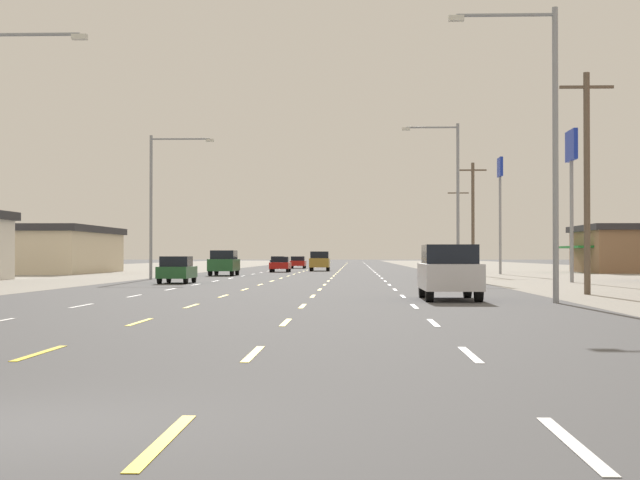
{
  "coord_description": "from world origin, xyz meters",
  "views": [
    {
      "loc": [
        3.4,
        -9.01,
        1.61
      ],
      "look_at": [
        0.5,
        72.47,
        2.86
      ],
      "focal_mm": 55.58,
      "sensor_mm": 36.0,
      "label": 1
    }
  ],
  "objects_px": {
    "suv_far_right_nearest": "(449,271)",
    "hatchback_far_left_near": "(177,270)",
    "suv_center_turn_far": "(320,261)",
    "sedan_far_left_farthest": "(278,262)",
    "sedan_inner_left_midfar": "(280,264)",
    "suv_far_left_mid": "(224,263)",
    "sedan_inner_left_farther": "(298,262)",
    "pole_sign_right_row_2": "(500,188)",
    "pole_sign_right_row_1": "(571,164)",
    "streetlight_left_row_1": "(158,195)",
    "streetlight_right_row_0": "(545,133)",
    "streetlight_right_row_1": "(453,190)"
  },
  "relations": [
    {
      "from": "pole_sign_right_row_2",
      "to": "suv_far_left_mid",
      "type": "bearing_deg",
      "value": -164.4
    },
    {
      "from": "suv_far_left_mid",
      "to": "sedan_far_left_farthest",
      "type": "relative_size",
      "value": 1.09
    },
    {
      "from": "sedan_inner_left_farther",
      "to": "sedan_inner_left_midfar",
      "type": "bearing_deg",
      "value": -90.42
    },
    {
      "from": "suv_far_right_nearest",
      "to": "sedan_inner_left_farther",
      "type": "xyz_separation_m",
      "value": [
        -10.32,
        84.22,
        -0.27
      ]
    },
    {
      "from": "pole_sign_right_row_1",
      "to": "streetlight_left_row_1",
      "type": "distance_m",
      "value": 26.68
    },
    {
      "from": "pole_sign_right_row_2",
      "to": "streetlight_right_row_1",
      "type": "distance_m",
      "value": 19.65
    },
    {
      "from": "suv_far_right_nearest",
      "to": "streetlight_right_row_0",
      "type": "height_order",
      "value": "streetlight_right_row_0"
    },
    {
      "from": "suv_center_turn_far",
      "to": "sedan_far_left_farthest",
      "type": "xyz_separation_m",
      "value": [
        -6.54,
        28.91,
        -0.27
      ]
    },
    {
      "from": "pole_sign_right_row_2",
      "to": "sedan_far_left_farthest",
      "type": "bearing_deg",
      "value": 115.91
    },
    {
      "from": "pole_sign_right_row_2",
      "to": "pole_sign_right_row_1",
      "type": "bearing_deg",
      "value": -88.73
    },
    {
      "from": "streetlight_right_row_0",
      "to": "suv_center_turn_far",
      "type": "bearing_deg",
      "value": 98.45
    },
    {
      "from": "suv_far_left_mid",
      "to": "pole_sign_right_row_1",
      "type": "bearing_deg",
      "value": -38.95
    },
    {
      "from": "suv_far_right_nearest",
      "to": "suv_far_left_mid",
      "type": "height_order",
      "value": "same"
    },
    {
      "from": "suv_center_turn_far",
      "to": "sedan_far_left_farthest",
      "type": "height_order",
      "value": "suv_center_turn_far"
    },
    {
      "from": "sedan_inner_left_midfar",
      "to": "streetlight_right_row_0",
      "type": "relative_size",
      "value": 0.45
    },
    {
      "from": "streetlight_right_row_0",
      "to": "streetlight_right_row_1",
      "type": "xyz_separation_m",
      "value": [
        -0.0,
        31.62,
        0.16
      ]
    },
    {
      "from": "suv_far_left_mid",
      "to": "streetlight_right_row_1",
      "type": "bearing_deg",
      "value": -36.56
    },
    {
      "from": "sedan_inner_left_farther",
      "to": "streetlight_right_row_0",
      "type": "bearing_deg",
      "value": -81.22
    },
    {
      "from": "streetlight_right_row_0",
      "to": "streetlight_right_row_1",
      "type": "height_order",
      "value": "streetlight_right_row_1"
    },
    {
      "from": "suv_far_left_mid",
      "to": "sedan_inner_left_midfar",
      "type": "height_order",
      "value": "suv_far_left_mid"
    },
    {
      "from": "suv_far_right_nearest",
      "to": "pole_sign_right_row_1",
      "type": "relative_size",
      "value": 0.54
    },
    {
      "from": "suv_center_turn_far",
      "to": "suv_far_left_mid",
      "type": "bearing_deg",
      "value": -105.93
    },
    {
      "from": "pole_sign_right_row_2",
      "to": "streetlight_right_row_0",
      "type": "relative_size",
      "value": 0.99
    },
    {
      "from": "suv_far_right_nearest",
      "to": "pole_sign_right_row_2",
      "type": "distance_m",
      "value": 49.36
    },
    {
      "from": "suv_far_left_mid",
      "to": "suv_center_turn_far",
      "type": "relative_size",
      "value": 1.0
    },
    {
      "from": "sedan_far_left_farthest",
      "to": "streetlight_right_row_1",
      "type": "relative_size",
      "value": 0.44
    },
    {
      "from": "suv_far_right_nearest",
      "to": "hatchback_far_left_near",
      "type": "xyz_separation_m",
      "value": [
        -13.57,
        20.52,
        -0.24
      ]
    },
    {
      "from": "sedan_far_left_farthest",
      "to": "pole_sign_right_row_2",
      "type": "distance_m",
      "value": 51.67
    },
    {
      "from": "sedan_inner_left_midfar",
      "to": "streetlight_right_row_0",
      "type": "distance_m",
      "value": 62.16
    },
    {
      "from": "suv_far_left_mid",
      "to": "streetlight_right_row_1",
      "type": "distance_m",
      "value": 21.39
    },
    {
      "from": "hatchback_far_left_near",
      "to": "sedan_far_left_farthest",
      "type": "distance_m",
      "value": 73.74
    },
    {
      "from": "hatchback_far_left_near",
      "to": "sedan_inner_left_midfar",
      "type": "relative_size",
      "value": 0.87
    },
    {
      "from": "suv_far_left_mid",
      "to": "sedan_inner_left_midfar",
      "type": "distance_m",
      "value": 16.75
    },
    {
      "from": "suv_far_right_nearest",
      "to": "suv_far_left_mid",
      "type": "relative_size",
      "value": 1.0
    },
    {
      "from": "sedan_inner_left_midfar",
      "to": "streetlight_right_row_1",
      "type": "height_order",
      "value": "streetlight_right_row_1"
    },
    {
      "from": "pole_sign_right_row_1",
      "to": "streetlight_right_row_1",
      "type": "xyz_separation_m",
      "value": [
        -6.38,
        6.28,
        -1.11
      ]
    },
    {
      "from": "streetlight_right_row_1",
      "to": "sedan_far_left_farthest",
      "type": "bearing_deg",
      "value": 104.34
    },
    {
      "from": "suv_far_right_nearest",
      "to": "hatchback_far_left_near",
      "type": "distance_m",
      "value": 24.6
    },
    {
      "from": "sedan_inner_left_midfar",
      "to": "streetlight_right_row_0",
      "type": "bearing_deg",
      "value": -77.39
    },
    {
      "from": "sedan_inner_left_midfar",
      "to": "streetlight_right_row_0",
      "type": "xyz_separation_m",
      "value": [
        13.53,
        -60.47,
        4.96
      ]
    },
    {
      "from": "hatchback_far_left_near",
      "to": "sedan_far_left_farthest",
      "type": "relative_size",
      "value": 0.87
    },
    {
      "from": "suv_center_turn_far",
      "to": "pole_sign_right_row_1",
      "type": "height_order",
      "value": "pole_sign_right_row_1"
    },
    {
      "from": "suv_far_left_mid",
      "to": "streetlight_right_row_1",
      "type": "xyz_separation_m",
      "value": [
        16.73,
        -12.41,
        4.84
      ]
    },
    {
      "from": "pole_sign_right_row_1",
      "to": "pole_sign_right_row_2",
      "type": "relative_size",
      "value": 0.91
    },
    {
      "from": "sedan_inner_left_farther",
      "to": "streetlight_left_row_1",
      "type": "distance_m",
      "value": 55.33
    },
    {
      "from": "suv_far_left_mid",
      "to": "sedan_far_left_farthest",
      "type": "xyz_separation_m",
      "value": [
        0.17,
        52.4,
        -0.27
      ]
    },
    {
      "from": "hatchback_far_left_near",
      "to": "suv_far_left_mid",
      "type": "height_order",
      "value": "suv_far_left_mid"
    },
    {
      "from": "suv_far_left_mid",
      "to": "pole_sign_right_row_1",
      "type": "height_order",
      "value": "pole_sign_right_row_1"
    },
    {
      "from": "suv_center_turn_far",
      "to": "pole_sign_right_row_1",
      "type": "distance_m",
      "value": 45.65
    },
    {
      "from": "pole_sign_right_row_1",
      "to": "streetlight_right_row_0",
      "type": "height_order",
      "value": "streetlight_right_row_0"
    }
  ]
}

